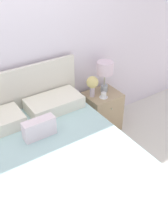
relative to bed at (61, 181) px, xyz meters
The scene contains 7 objects.
ground_plane 1.06m from the bed, 90.00° to the left, with size 12.00×12.00×0.00m, color silver.
wall_back 1.44m from the bed, 90.00° to the left, with size 8.00×0.06×2.60m.
bed is the anchor object (origin of this frame).
nightstand 1.35m from the bed, 35.83° to the left, with size 0.45×0.41×0.57m.
table_lamp 1.53m from the bed, 36.19° to the left, with size 0.21×0.21×0.42m.
flower_vase 1.32m from the bed, 40.89° to the left, with size 0.15×0.15×0.28m.
teacup 1.30m from the bed, 34.25° to the left, with size 0.11×0.11×0.07m.
Camera 1 is at (-0.76, -2.56, 2.34)m, focal length 42.00 mm.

